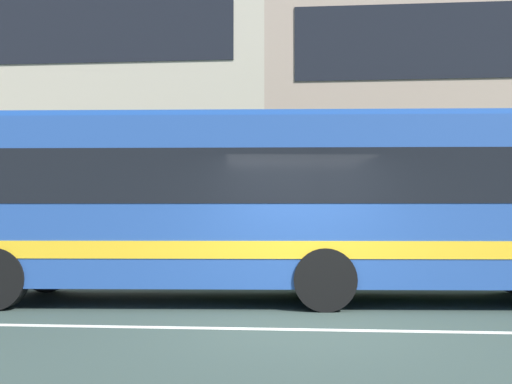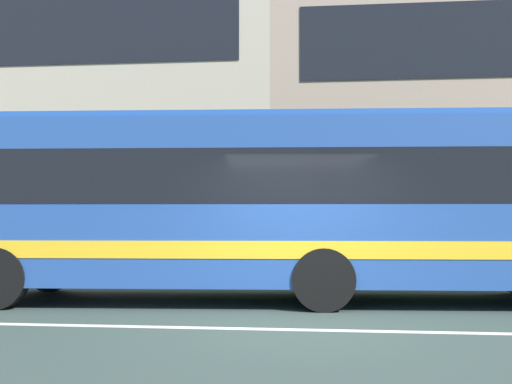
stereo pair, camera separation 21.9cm
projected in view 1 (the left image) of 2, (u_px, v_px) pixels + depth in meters
ground_plane at (305, 330)px, 8.06m from camera, size 160.00×160.00×0.00m
lane_centre_line at (305, 330)px, 8.06m from camera, size 60.00×0.16×0.01m
hedge_row_far at (447, 258)px, 14.54m from camera, size 13.05×1.10×1.00m
transit_bus at (280, 200)px, 10.84m from camera, size 11.30×3.15×3.23m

